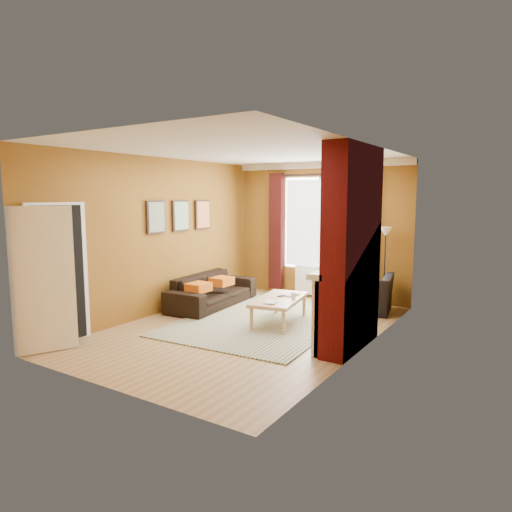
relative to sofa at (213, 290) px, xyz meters
name	(u,v)px	position (x,y,z in m)	size (l,w,h in m)	color
ground	(248,328)	(1.42, -0.92, -0.31)	(5.50, 5.50, 0.00)	olive
room_walls	(292,244)	(2.06, -0.64, 1.08)	(3.82, 5.54, 2.83)	brown
striped_rug	(264,320)	(1.40, -0.39, -0.30)	(2.67, 3.56, 0.02)	#33588C
sofa	(213,290)	(0.00, 0.00, 0.00)	(2.10, 0.82, 0.61)	black
armchair	(361,293)	(2.59, 1.09, 0.04)	(1.08, 0.95, 0.70)	black
coffee_table	(279,301)	(1.71, -0.40, 0.08)	(0.90, 1.41, 0.44)	tan
wicker_stool	(323,291)	(1.65, 1.48, -0.10)	(0.43, 0.43, 0.42)	#9C7844
floor_lamp	(385,245)	(2.89, 1.48, 0.92)	(0.29, 0.29, 1.55)	black
book_a	(265,302)	(1.68, -0.82, 0.14)	(0.18, 0.25, 0.02)	#999999
book_b	(285,293)	(1.65, -0.09, 0.14)	(0.23, 0.31, 0.02)	#999999
mug	(294,296)	(1.94, -0.33, 0.18)	(0.10, 0.10, 0.09)	#999999
tv_remote	(281,296)	(1.68, -0.29, 0.14)	(0.07, 0.15, 0.02)	#252528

